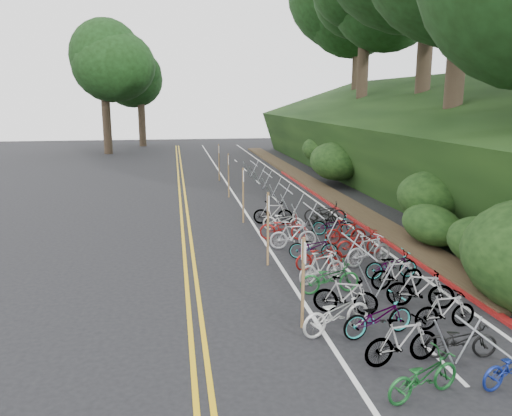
% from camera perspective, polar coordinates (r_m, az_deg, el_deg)
% --- Properties ---
extents(ground, '(120.00, 120.00, 0.00)m').
position_cam_1_polar(ground, '(12.30, 2.95, -14.15)').
color(ground, black).
rests_on(ground, ground).
extents(road_markings, '(7.47, 80.00, 0.01)m').
position_cam_1_polar(road_markings, '(21.76, -1.05, -2.23)').
color(road_markings, gold).
rests_on(road_markings, ground).
extents(red_curb, '(0.25, 28.00, 0.10)m').
position_cam_1_polar(red_curb, '(24.74, 9.99, -0.52)').
color(red_curb, maroon).
rests_on(red_curb, ground).
extents(embankment, '(14.30, 48.14, 9.11)m').
position_cam_1_polar(embankment, '(33.63, 18.00, 6.79)').
color(embankment, black).
rests_on(embankment, ground).
extents(bike_rack_front, '(1.10, 3.08, 1.08)m').
position_cam_1_polar(bike_rack_front, '(10.40, 26.26, -15.78)').
color(bike_rack_front, '#9296A0').
rests_on(bike_rack_front, ground).
extents(bike_racks_rest, '(1.14, 23.00, 1.17)m').
position_cam_1_polar(bike_racks_rest, '(24.78, 3.40, 1.57)').
color(bike_racks_rest, '#9296A0').
rests_on(bike_racks_rest, ground).
extents(signpost_near, '(0.08, 0.40, 2.30)m').
position_cam_1_polar(signpost_near, '(12.11, 5.41, -7.82)').
color(signpost_near, brown).
rests_on(signpost_near, ground).
extents(signposts_rest, '(0.08, 18.40, 2.50)m').
position_cam_1_polar(signposts_rest, '(25.25, -2.42, 3.11)').
color(signposts_rest, brown).
rests_on(signposts_rest, ground).
extents(bike_front, '(1.23, 2.02, 1.00)m').
position_cam_1_polar(bike_front, '(12.28, 9.17, -11.76)').
color(bike_front, beige).
rests_on(bike_front, ground).
extents(bike_valet, '(3.49, 15.27, 1.08)m').
position_cam_1_polar(bike_valet, '(16.58, 10.00, -5.40)').
color(bike_valet, '#144C1E').
rests_on(bike_valet, ground).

